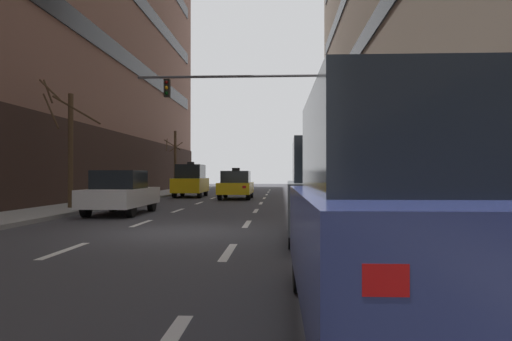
# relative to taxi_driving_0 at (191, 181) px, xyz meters

# --- Properties ---
(ground_plane) EXTENTS (120.00, 120.00, 0.00)m
(ground_plane) POSITION_rel_taxi_driving_0_xyz_m (3.24, -18.34, -1.05)
(ground_plane) COLOR #38383D
(sidewalk_right) EXTENTS (2.68, 80.00, 0.14)m
(sidewalk_right) POSITION_rel_taxi_driving_0_xyz_m (9.32, -18.34, -0.98)
(sidewalk_right) COLOR gray
(sidewalk_right) RESTS_ON ground
(lane_stripe_l1_s3) EXTENTS (0.16, 2.00, 0.01)m
(lane_stripe_l1_s3) POSITION_rel_taxi_driving_0_xyz_m (1.66, -21.34, -1.04)
(lane_stripe_l1_s3) COLOR silver
(lane_stripe_l1_s3) RESTS_ON ground
(lane_stripe_l1_s4) EXTENTS (0.16, 2.00, 0.01)m
(lane_stripe_l1_s4) POSITION_rel_taxi_driving_0_xyz_m (1.66, -16.34, -1.04)
(lane_stripe_l1_s4) COLOR silver
(lane_stripe_l1_s4) RESTS_ON ground
(lane_stripe_l1_s5) EXTENTS (0.16, 2.00, 0.01)m
(lane_stripe_l1_s5) POSITION_rel_taxi_driving_0_xyz_m (1.66, -11.34, -1.04)
(lane_stripe_l1_s5) COLOR silver
(lane_stripe_l1_s5) RESTS_ON ground
(lane_stripe_l1_s6) EXTENTS (0.16, 2.00, 0.01)m
(lane_stripe_l1_s6) POSITION_rel_taxi_driving_0_xyz_m (1.66, -6.34, -1.04)
(lane_stripe_l1_s6) COLOR silver
(lane_stripe_l1_s6) RESTS_ON ground
(lane_stripe_l1_s7) EXTENTS (0.16, 2.00, 0.01)m
(lane_stripe_l1_s7) POSITION_rel_taxi_driving_0_xyz_m (1.66, -1.34, -1.04)
(lane_stripe_l1_s7) COLOR silver
(lane_stripe_l1_s7) RESTS_ON ground
(lane_stripe_l1_s8) EXTENTS (0.16, 2.00, 0.01)m
(lane_stripe_l1_s8) POSITION_rel_taxi_driving_0_xyz_m (1.66, 3.66, -1.04)
(lane_stripe_l1_s8) COLOR silver
(lane_stripe_l1_s8) RESTS_ON ground
(lane_stripe_l1_s9) EXTENTS (0.16, 2.00, 0.01)m
(lane_stripe_l1_s9) POSITION_rel_taxi_driving_0_xyz_m (1.66, 8.66, -1.04)
(lane_stripe_l1_s9) COLOR silver
(lane_stripe_l1_s9) RESTS_ON ground
(lane_stripe_l1_s10) EXTENTS (0.16, 2.00, 0.01)m
(lane_stripe_l1_s10) POSITION_rel_taxi_driving_0_xyz_m (1.66, 13.66, -1.04)
(lane_stripe_l1_s10) COLOR silver
(lane_stripe_l1_s10) RESTS_ON ground
(lane_stripe_l2_s3) EXTENTS (0.16, 2.00, 0.01)m
(lane_stripe_l2_s3) POSITION_rel_taxi_driving_0_xyz_m (4.82, -21.34, -1.04)
(lane_stripe_l2_s3) COLOR silver
(lane_stripe_l2_s3) RESTS_ON ground
(lane_stripe_l2_s4) EXTENTS (0.16, 2.00, 0.01)m
(lane_stripe_l2_s4) POSITION_rel_taxi_driving_0_xyz_m (4.82, -16.34, -1.04)
(lane_stripe_l2_s4) COLOR silver
(lane_stripe_l2_s4) RESTS_ON ground
(lane_stripe_l2_s5) EXTENTS (0.16, 2.00, 0.01)m
(lane_stripe_l2_s5) POSITION_rel_taxi_driving_0_xyz_m (4.82, -11.34, -1.04)
(lane_stripe_l2_s5) COLOR silver
(lane_stripe_l2_s5) RESTS_ON ground
(lane_stripe_l2_s6) EXTENTS (0.16, 2.00, 0.01)m
(lane_stripe_l2_s6) POSITION_rel_taxi_driving_0_xyz_m (4.82, -6.34, -1.04)
(lane_stripe_l2_s6) COLOR silver
(lane_stripe_l2_s6) RESTS_ON ground
(lane_stripe_l2_s7) EXTENTS (0.16, 2.00, 0.01)m
(lane_stripe_l2_s7) POSITION_rel_taxi_driving_0_xyz_m (4.82, -1.34, -1.04)
(lane_stripe_l2_s7) COLOR silver
(lane_stripe_l2_s7) RESTS_ON ground
(lane_stripe_l2_s8) EXTENTS (0.16, 2.00, 0.01)m
(lane_stripe_l2_s8) POSITION_rel_taxi_driving_0_xyz_m (4.82, 3.66, -1.04)
(lane_stripe_l2_s8) COLOR silver
(lane_stripe_l2_s8) RESTS_ON ground
(lane_stripe_l2_s9) EXTENTS (0.16, 2.00, 0.01)m
(lane_stripe_l2_s9) POSITION_rel_taxi_driving_0_xyz_m (4.82, 8.66, -1.04)
(lane_stripe_l2_s9) COLOR silver
(lane_stripe_l2_s9) RESTS_ON ground
(lane_stripe_l2_s10) EXTENTS (0.16, 2.00, 0.01)m
(lane_stripe_l2_s10) POSITION_rel_taxi_driving_0_xyz_m (4.82, 13.66, -1.04)
(lane_stripe_l2_s10) COLOR silver
(lane_stripe_l2_s10) RESTS_ON ground
(taxi_driving_0) EXTENTS (1.89, 4.36, 2.27)m
(taxi_driving_0) POSITION_rel_taxi_driving_0_xyz_m (0.00, 0.00, 0.00)
(taxi_driving_0) COLOR black
(taxi_driving_0) RESTS_ON ground
(taxi_driving_1) EXTENTS (1.87, 4.45, 1.85)m
(taxi_driving_1) POSITION_rel_taxi_driving_0_xyz_m (3.18, -2.32, -0.22)
(taxi_driving_1) COLOR black
(taxi_driving_1) RESTS_ON ground
(car_driving_2) EXTENTS (1.82, 4.30, 1.61)m
(car_driving_2) POSITION_rel_taxi_driving_0_xyz_m (-0.05, -13.22, -0.25)
(car_driving_2) COLOR black
(car_driving_2) RESTS_ON ground
(car_parked_0) EXTENTS (1.98, 4.67, 2.25)m
(car_parked_0) POSITION_rel_taxi_driving_0_xyz_m (6.94, -25.70, 0.08)
(car_parked_0) COLOR black
(car_parked_0) RESTS_ON ground
(car_parked_1) EXTENTS (2.00, 4.65, 2.24)m
(car_parked_1) POSITION_rel_taxi_driving_0_xyz_m (6.94, -19.55, 0.07)
(car_parked_1) COLOR black
(car_parked_1) RESTS_ON ground
(traffic_signal_0) EXTENTS (9.43, 0.35, 6.34)m
(traffic_signal_0) POSITION_rel_taxi_driving_0_xyz_m (5.48, -8.25, 3.56)
(traffic_signal_0) COLOR #4C4C51
(traffic_signal_0) RESTS_ON sidewalk_right
(street_tree_0) EXTENTS (1.43, 1.41, 4.80)m
(street_tree_0) POSITION_rel_taxi_driving_0_xyz_m (-2.61, 6.87, 1.61)
(street_tree_0) COLOR #4C3823
(street_tree_0) RESTS_ON sidewalk_left
(street_tree_1) EXTENTS (2.53, 1.50, 5.17)m
(street_tree_1) POSITION_rel_taxi_driving_0_xyz_m (-2.63, -11.93, 1.70)
(street_tree_1) COLOR #4C3823
(street_tree_1) RESTS_ON sidewalk_left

